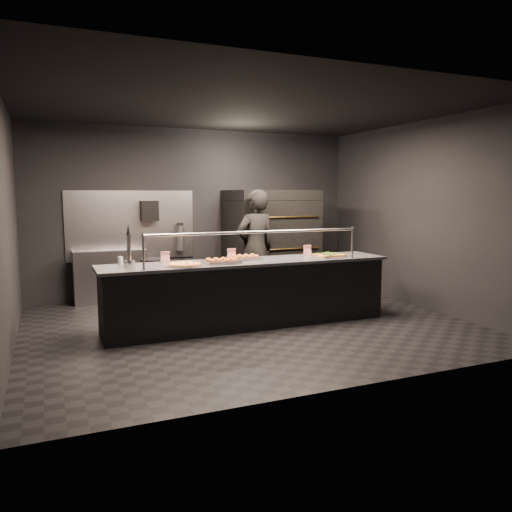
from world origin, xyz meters
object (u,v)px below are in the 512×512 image
at_px(fire_extinguisher, 181,238).
at_px(round_pizza, 184,265).
at_px(pizza_oven, 270,242).
at_px(slider_tray_a, 221,261).
at_px(prep_shelf, 111,276).
at_px(beer_tap, 129,255).
at_px(slider_tray_b, 245,258).
at_px(towel_dispenser, 149,211).
at_px(worker, 256,248).
at_px(service_counter, 249,293).
at_px(square_pizza, 328,255).
at_px(trash_bin, 153,280).

distance_m(fire_extinguisher, round_pizza, 2.61).
distance_m(pizza_oven, slider_tray_a, 2.58).
height_order(prep_shelf, round_pizza, round_pizza).
height_order(pizza_oven, beer_tap, pizza_oven).
height_order(slider_tray_a, slider_tray_b, slider_tray_a).
xyz_separation_m(towel_dispenser, worker, (1.49, -1.24, -0.60)).
bearing_deg(fire_extinguisher, beer_tap, -118.10).
height_order(service_counter, square_pizza, service_counter).
bearing_deg(trash_bin, square_pizza, -45.57).
xyz_separation_m(beer_tap, square_pizza, (2.89, -0.05, -0.14)).
distance_m(beer_tap, round_pizza, 0.71).
distance_m(service_counter, round_pizza, 1.07).
height_order(towel_dispenser, trash_bin, towel_dispenser).
distance_m(towel_dispenser, slider_tray_a, 2.60).
relative_size(beer_tap, worker, 0.29).
height_order(beer_tap, worker, worker).
distance_m(service_counter, fire_extinguisher, 2.50).
xyz_separation_m(square_pizza, worker, (-0.68, 1.18, 0.02)).
height_order(round_pizza, slider_tray_b, slider_tray_b).
bearing_deg(slider_tray_b, beer_tap, -175.20).
xyz_separation_m(service_counter, slider_tray_b, (-0.00, 0.15, 0.48)).
xyz_separation_m(towel_dispenser, round_pizza, (-0.05, -2.53, -0.61)).
xyz_separation_m(towel_dispenser, slider_tray_a, (0.47, -2.48, -0.60)).
relative_size(prep_shelf, worker, 0.63).
bearing_deg(towel_dispenser, slider_tray_b, -68.12).
relative_size(slider_tray_a, worker, 0.25).
distance_m(fire_extinguisher, slider_tray_a, 2.50).
distance_m(pizza_oven, trash_bin, 2.20).
bearing_deg(fire_extinguisher, square_pizza, -56.38).
height_order(round_pizza, worker, worker).
xyz_separation_m(service_counter, towel_dispenser, (-0.90, 2.39, 1.09)).
xyz_separation_m(prep_shelf, square_pizza, (2.87, -2.35, 0.49)).
bearing_deg(fire_extinguisher, slider_tray_a, -91.83).
distance_m(pizza_oven, slider_tray_b, 2.12).
relative_size(pizza_oven, square_pizza, 3.86).
bearing_deg(square_pizza, trash_bin, 134.43).
bearing_deg(pizza_oven, service_counter, -122.27).
distance_m(prep_shelf, fire_extinguisher, 1.39).
xyz_separation_m(pizza_oven, slider_tray_a, (-1.63, -1.99, -0.02)).
xyz_separation_m(pizza_oven, beer_tap, (-2.82, -1.89, 0.11)).
bearing_deg(worker, beer_tap, 18.14).
bearing_deg(slider_tray_a, worker, 50.54).
bearing_deg(beer_tap, slider_tray_b, 4.80).
height_order(fire_extinguisher, slider_tray_b, fire_extinguisher).
height_order(fire_extinguisher, trash_bin, fire_extinguisher).
xyz_separation_m(prep_shelf, slider_tray_a, (1.17, -2.41, 0.50)).
bearing_deg(square_pizza, prep_shelf, 140.63).
distance_m(towel_dispenser, beer_tap, 2.53).
xyz_separation_m(pizza_oven, prep_shelf, (-2.80, 0.42, -0.52)).
xyz_separation_m(towel_dispenser, square_pizza, (2.17, -2.42, -0.61)).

